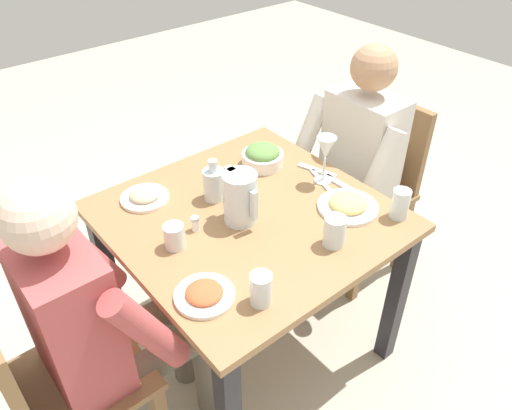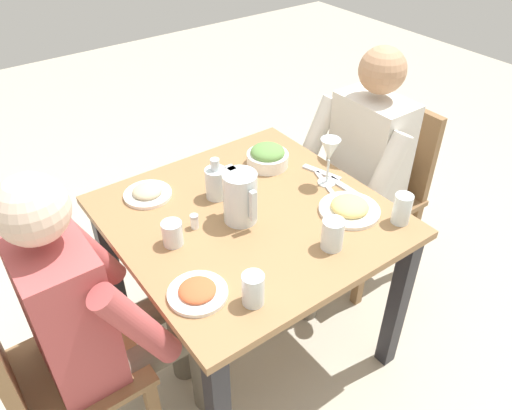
{
  "view_description": "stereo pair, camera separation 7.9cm",
  "coord_description": "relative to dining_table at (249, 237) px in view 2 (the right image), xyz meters",
  "views": [
    {
      "loc": [
        1.12,
        -0.89,
        1.83
      ],
      "look_at": [
        0.04,
        0.0,
        0.78
      ],
      "focal_mm": 35.14,
      "sensor_mm": 36.0,
      "label": 1
    },
    {
      "loc": [
        1.17,
        -0.82,
        1.83
      ],
      "look_at": [
        0.04,
        0.0,
        0.78
      ],
      "focal_mm": 35.14,
      "sensor_mm": 36.0,
      "label": 2
    }
  ],
  "objects": [
    {
      "name": "oil_carafe",
      "position": [
        -0.16,
        -0.04,
        0.17
      ],
      "size": [
        0.08,
        0.08,
        0.16
      ],
      "color": "silver",
      "rests_on": "dining_table"
    },
    {
      "name": "water_pitcher",
      "position": [
        0.01,
        -0.04,
        0.21
      ],
      "size": [
        0.16,
        0.12,
        0.19
      ],
      "color": "silver",
      "rests_on": "dining_table"
    },
    {
      "name": "salad_bowl",
      "position": [
        -0.22,
        0.25,
        0.16
      ],
      "size": [
        0.17,
        0.17,
        0.09
      ],
      "color": "white",
      "rests_on": "dining_table"
    },
    {
      "name": "wine_glass",
      "position": [
        0.02,
        0.36,
        0.26
      ],
      "size": [
        0.08,
        0.08,
        0.2
      ],
      "color": "silver",
      "rests_on": "dining_table"
    },
    {
      "name": "dining_table",
      "position": [
        0.0,
        0.0,
        0.0
      ],
      "size": [
        0.94,
        0.94,
        0.72
      ],
      "color": "#997047",
      "rests_on": "ground_plane"
    },
    {
      "name": "fork_far",
      "position": [
        -0.04,
        0.39,
        0.12
      ],
      "size": [
        0.17,
        0.07,
        0.01
      ],
      "primitive_type": "cube",
      "rotation": [
        0.0,
        0.0,
        0.3
      ],
      "color": "silver",
      "rests_on": "dining_table"
    },
    {
      "name": "water_glass_far_right",
      "position": [
        0.35,
        0.4,
        0.17
      ],
      "size": [
        0.06,
        0.06,
        0.11
      ],
      "primitive_type": "cylinder",
      "color": "silver",
      "rests_on": "dining_table"
    },
    {
      "name": "knife_near",
      "position": [
        0.03,
        0.35,
        0.12
      ],
      "size": [
        0.18,
        0.08,
        0.01
      ],
      "primitive_type": "cube",
      "rotation": [
        0.0,
        0.0,
        -0.33
      ],
      "color": "silver",
      "rests_on": "dining_table"
    },
    {
      "name": "salt_shaker",
      "position": [
        -0.05,
        -0.2,
        0.14
      ],
      "size": [
        0.03,
        0.03,
        0.05
      ],
      "color": "white",
      "rests_on": "dining_table"
    },
    {
      "name": "diner_far",
      "position": [
        -0.06,
        0.6,
        0.04
      ],
      "size": [
        0.48,
        0.53,
        1.18
      ],
      "color": "silver",
      "rests_on": "ground_plane"
    },
    {
      "name": "diner_near",
      "position": [
        0.05,
        -0.6,
        0.04
      ],
      "size": [
        0.48,
        0.53,
        1.18
      ],
      "color": "#B24C4C",
      "rests_on": "ground_plane"
    },
    {
      "name": "water_glass_near_left",
      "position": [
        0.31,
        0.12,
        0.17
      ],
      "size": [
        0.07,
        0.07,
        0.11
      ],
      "primitive_type": "cylinder",
      "color": "silver",
      "rests_on": "dining_table"
    },
    {
      "name": "chair_far",
      "position": [
        -0.06,
        0.8,
        -0.11
      ],
      "size": [
        0.4,
        0.4,
        0.88
      ],
      "color": "olive",
      "rests_on": "ground_plane"
    },
    {
      "name": "plate_rice_curry",
      "position": [
        0.23,
        -0.35,
        0.13
      ],
      "size": [
        0.18,
        0.18,
        0.04
      ],
      "color": "white",
      "rests_on": "dining_table"
    },
    {
      "name": "water_glass_near_right",
      "position": [
        0.35,
        -0.24,
        0.17
      ],
      "size": [
        0.07,
        0.07,
        0.11
      ],
      "primitive_type": "cylinder",
      "color": "silver",
      "rests_on": "dining_table"
    },
    {
      "name": "fork_near",
      "position": [
        0.09,
        0.39,
        0.12
      ],
      "size": [
        0.17,
        0.03,
        0.01
      ],
      "primitive_type": "cube",
      "rotation": [
        0.0,
        0.0,
        0.02
      ],
      "color": "silver",
      "rests_on": "dining_table"
    },
    {
      "name": "plate_fries",
      "position": [
        0.21,
        0.3,
        0.13
      ],
      "size": [
        0.22,
        0.22,
        0.05
      ],
      "color": "white",
      "rests_on": "dining_table"
    },
    {
      "name": "chair_near",
      "position": [
        0.05,
        -0.8,
        -0.11
      ],
      "size": [
        0.4,
        0.4,
        0.88
      ],
      "color": "olive",
      "rests_on": "ground_plane"
    },
    {
      "name": "ground_plane",
      "position": [
        0.0,
        0.0,
        -0.61
      ],
      "size": [
        8.0,
        8.0,
        0.0
      ],
      "primitive_type": "plane",
      "color": "#B7AD99"
    },
    {
      "name": "plate_beans",
      "position": [
        -0.31,
        -0.25,
        0.13
      ],
      "size": [
        0.18,
        0.18,
        0.04
      ],
      "color": "white",
      "rests_on": "dining_table"
    },
    {
      "name": "water_glass_center",
      "position": [
        -0.02,
        -0.3,
        0.16
      ],
      "size": [
        0.07,
        0.07,
        0.09
      ],
      "primitive_type": "cylinder",
      "color": "silver",
      "rests_on": "dining_table"
    }
  ]
}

